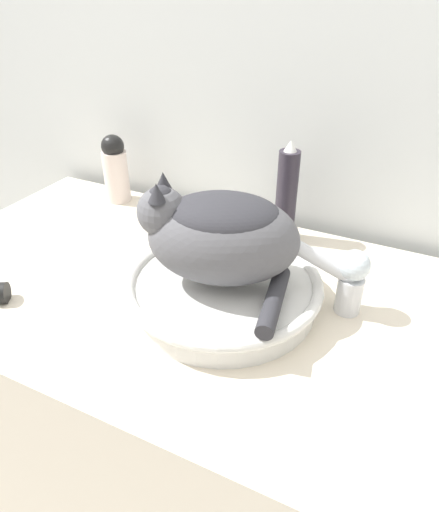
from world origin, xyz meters
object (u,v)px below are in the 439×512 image
lotion_bottle_white (115,169)px  cat (219,233)px  hairspray_can_black (286,195)px  faucet (344,275)px

lotion_bottle_white → cat: bearing=-32.8°
cat → hairspray_can_black: 0.27m
hairspray_can_black → lotion_bottle_white: size_ratio=1.30×
cat → lotion_bottle_white: bearing=-51.7°
cat → hairspray_can_black: cat is taller
lotion_bottle_white → hairspray_can_black: bearing=0.0°
cat → faucet: size_ratio=1.87×
faucet → lotion_bottle_white: (-0.61, 0.20, 0.01)m
faucet → hairspray_can_black: 0.26m
faucet → lotion_bottle_white: bearing=-37.8°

